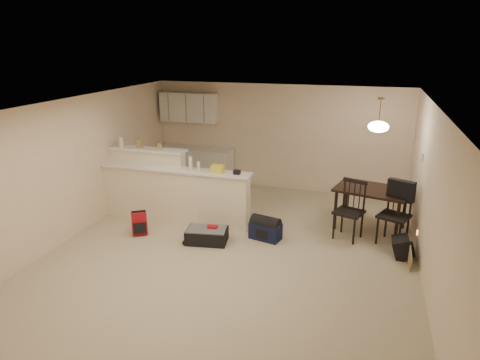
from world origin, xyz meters
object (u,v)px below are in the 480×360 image
at_px(dining_table, 372,194).
at_px(dining_chair_near, 349,211).
at_px(navy_duffel, 265,231).
at_px(suitcase, 207,236).
at_px(dining_chair_far, 394,215).
at_px(red_backpack, 139,223).
at_px(pendant_lamp, 378,126).
at_px(black_daypack, 402,247).

bearing_deg(dining_table, dining_chair_near, -110.45).
bearing_deg(navy_duffel, suitcase, -142.69).
bearing_deg(dining_chair_far, red_backpack, -144.12).
distance_m(suitcase, red_backpack, 1.32).
xyz_separation_m(suitcase, red_backpack, (-1.32, -0.05, 0.09)).
distance_m(dining_table, dining_chair_near, 0.68).
height_order(pendant_lamp, navy_duffel, pendant_lamp).
xyz_separation_m(dining_chair_near, black_daypack, (0.91, -0.46, -0.37)).
bearing_deg(pendant_lamp, navy_duffel, -150.53).
xyz_separation_m(dining_table, red_backpack, (-4.08, -1.49, -0.51)).
xyz_separation_m(dining_chair_near, dining_chair_far, (0.77, 0.00, 0.02)).
relative_size(dining_table, black_daypack, 3.85).
bearing_deg(suitcase, black_daypack, -1.68).
distance_m(dining_chair_far, black_daypack, 0.62).
bearing_deg(navy_duffel, dining_chair_near, 31.51).
bearing_deg(pendant_lamp, suitcase, -152.44).
height_order(dining_chair_near, red_backpack, dining_chair_near).
xyz_separation_m(dining_table, pendant_lamp, (-0.00, -0.00, 1.28)).
relative_size(dining_chair_far, navy_duffel, 2.02).
height_order(dining_table, suitcase, dining_table).
distance_m(dining_table, pendant_lamp, 1.28).
bearing_deg(pendant_lamp, black_daypack, -61.65).
distance_m(dining_table, suitcase, 3.17).
bearing_deg(pendant_lamp, dining_table, 26.57).
height_order(dining_chair_far, navy_duffel, dining_chair_far).
bearing_deg(pendant_lamp, red_backpack, -159.97).
distance_m(pendant_lamp, navy_duffel, 2.76).
relative_size(dining_chair_near, black_daypack, 2.84).
xyz_separation_m(dining_chair_far, suitcase, (-3.16, -0.89, -0.43)).
relative_size(dining_table, pendant_lamp, 2.37).
distance_m(suitcase, black_daypack, 3.34).
xyz_separation_m(red_backpack, navy_duffel, (2.29, 0.48, -0.06)).
height_order(dining_table, dining_chair_far, dining_chair_far).
xyz_separation_m(suitcase, black_daypack, (3.31, 0.43, 0.05)).
bearing_deg(dining_table, pendant_lamp, -140.02).
relative_size(red_backpack, navy_duffel, 0.76).
bearing_deg(dining_chair_far, black_daypack, -48.23).
bearing_deg(black_daypack, dining_chair_near, 63.78).
relative_size(dining_table, dining_chair_far, 1.32).
relative_size(dining_chair_near, red_backpack, 2.59).
bearing_deg(black_daypack, dining_table, 29.03).
bearing_deg(suitcase, dining_chair_near, 11.37).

